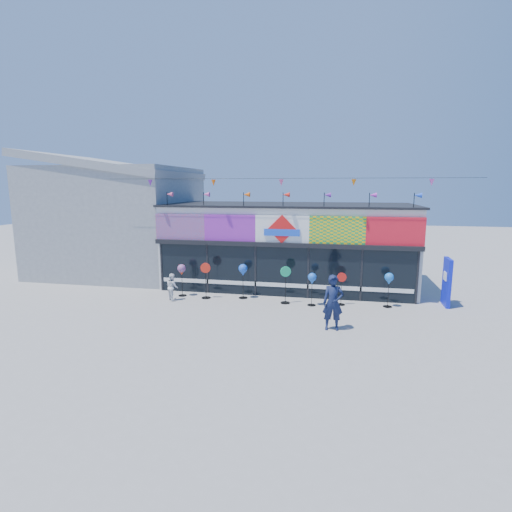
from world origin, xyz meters
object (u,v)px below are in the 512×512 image
(spinner_1, at_px, (206,280))
(spinner_6, at_px, (389,280))
(spinner_0, at_px, (182,271))
(spinner_2, at_px, (243,271))
(spinner_5, at_px, (341,288))
(child, at_px, (172,287))
(spinner_4, at_px, (312,279))
(blue_sign, at_px, (447,282))
(adult_man, at_px, (333,303))
(spinner_3, at_px, (285,284))

(spinner_1, distance_m, spinner_6, 7.87)
(spinner_0, relative_size, spinner_2, 0.95)
(spinner_5, height_order, spinner_6, spinner_6)
(spinner_2, height_order, child, spinner_2)
(spinner_4, bearing_deg, blue_sign, 11.33)
(blue_sign, xyz_separation_m, spinner_5, (-4.32, -0.78, -0.28))
(spinner_6, relative_size, adult_man, 0.75)
(adult_man, bearing_deg, spinner_1, 147.43)
(spinner_2, bearing_deg, spinner_4, -9.46)
(spinner_2, height_order, spinner_3, spinner_3)
(spinner_3, bearing_deg, blue_sign, 8.54)
(spinner_0, xyz_separation_m, child, (-0.18, -0.71, -0.59))
(blue_sign, bearing_deg, spinner_3, -170.21)
(child, bearing_deg, spinner_0, -59.05)
(spinner_5, bearing_deg, adult_man, -95.95)
(spinner_4, xyz_separation_m, child, (-6.10, -0.37, -0.53))
(spinner_5, bearing_deg, spinner_0, 179.97)
(spinner_1, bearing_deg, spinner_3, -1.20)
(spinner_1, relative_size, child, 1.35)
(blue_sign, relative_size, spinner_2, 1.30)
(blue_sign, height_order, spinner_4, blue_sign)
(spinner_1, xyz_separation_m, child, (-1.37, -0.56, -0.26))
(spinner_1, bearing_deg, blue_sign, 5.15)
(spinner_5, relative_size, spinner_6, 0.96)
(blue_sign, height_order, spinner_5, blue_sign)
(spinner_6, height_order, child, spinner_6)
(spinner_5, bearing_deg, spinner_3, -174.60)
(spinner_5, height_order, child, spinner_5)
(blue_sign, bearing_deg, spinner_5, -168.52)
(spinner_2, bearing_deg, adult_man, -39.35)
(spinner_6, xyz_separation_m, child, (-9.22, -0.79, -0.57))
(spinner_2, distance_m, child, 3.20)
(spinner_2, height_order, spinner_5, spinner_2)
(spinner_3, relative_size, spinner_6, 1.11)
(spinner_3, bearing_deg, adult_man, -54.72)
(spinner_3, height_order, child, spinner_3)
(spinner_3, distance_m, spinner_5, 2.36)
(spinner_3, distance_m, adult_man, 3.51)
(spinner_1, xyz_separation_m, adult_man, (5.62, -2.94, 0.12))
(spinner_4, height_order, spinner_5, spinner_4)
(child, bearing_deg, blue_sign, -127.67)
(spinner_1, xyz_separation_m, spinner_6, (7.86, 0.23, 0.31))
(spinner_0, height_order, spinner_5, spinner_0)
(blue_sign, height_order, spinner_2, blue_sign)
(spinner_0, height_order, spinner_1, spinner_1)
(spinner_0, bearing_deg, adult_man, -24.38)
(spinner_4, distance_m, adult_man, 2.90)
(blue_sign, distance_m, spinner_6, 2.51)
(spinner_3, relative_size, child, 1.36)
(spinner_0, distance_m, spinner_3, 4.80)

